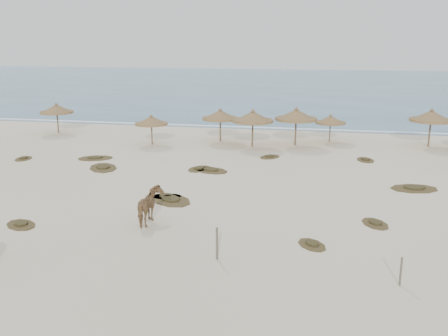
{
  "coord_description": "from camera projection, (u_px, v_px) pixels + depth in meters",
  "views": [
    {
      "loc": [
        7.28,
        -22.32,
        8.45
      ],
      "look_at": [
        1.82,
        5.0,
        1.25
      ],
      "focal_mm": 40.0,
      "sensor_mm": 36.0,
      "label": 1
    }
  ],
  "objects": [
    {
      "name": "ground",
      "position": [
        168.0,
        215.0,
        24.69
      ],
      "size": [
        160.0,
        160.0,
        0.0
      ],
      "primitive_type": "plane",
      "color": "beige",
      "rests_on": "ground"
    },
    {
      "name": "ocean",
      "position": [
        286.0,
        85.0,
        95.89
      ],
      "size": [
        200.0,
        100.0,
        0.01
      ],
      "primitive_type": "cube",
      "color": "#275575",
      "rests_on": "ground"
    },
    {
      "name": "foam_line",
      "position": [
        248.0,
        127.0,
        49.37
      ],
      "size": [
        70.0,
        0.6,
        0.01
      ],
      "primitive_type": "cube",
      "color": "white",
      "rests_on": "ground"
    },
    {
      "name": "palapa_0",
      "position": [
        57.0,
        109.0,
        45.88
      ],
      "size": [
        3.12,
        3.12,
        2.84
      ],
      "rotation": [
        0.0,
        0.0,
        0.03
      ],
      "color": "brown",
      "rests_on": "ground"
    },
    {
      "name": "palapa_1",
      "position": [
        151.0,
        121.0,
        40.82
      ],
      "size": [
        3.27,
        3.27,
        2.54
      ],
      "rotation": [
        0.0,
        0.0,
        0.24
      ],
      "color": "brown",
      "rests_on": "ground"
    },
    {
      "name": "palapa_2",
      "position": [
        220.0,
        115.0,
        41.99
      ],
      "size": [
        3.74,
        3.74,
        2.89
      ],
      "rotation": [
        0.0,
        0.0,
        0.25
      ],
      "color": "brown",
      "rests_on": "ground"
    },
    {
      "name": "palapa_3",
      "position": [
        253.0,
        117.0,
        39.82
      ],
      "size": [
        3.73,
        3.73,
        3.11
      ],
      "rotation": [
        0.0,
        0.0,
        -0.13
      ],
      "color": "brown",
      "rests_on": "ground"
    },
    {
      "name": "palapa_4",
      "position": [
        296.0,
        115.0,
        40.37
      ],
      "size": [
        3.99,
        3.99,
        3.19
      ],
      "rotation": [
        0.0,
        0.0,
        -0.19
      ],
      "color": "brown",
      "rests_on": "ground"
    },
    {
      "name": "palapa_5",
      "position": [
        330.0,
        120.0,
        41.95
      ],
      "size": [
        3.03,
        3.03,
        2.39
      ],
      "rotation": [
        0.0,
        0.0,
        0.21
      ],
      "color": "brown",
      "rests_on": "ground"
    },
    {
      "name": "palapa_7",
      "position": [
        431.0,
        117.0,
        39.9
      ],
      "size": [
        3.56,
        3.56,
        3.16
      ],
      "rotation": [
        0.0,
        0.0,
        -0.06
      ],
      "color": "brown",
      "rests_on": "ground"
    },
    {
      "name": "horse",
      "position": [
        150.0,
        206.0,
        23.4
      ],
      "size": [
        1.02,
        2.05,
        1.7
      ],
      "primitive_type": "imported",
      "rotation": [
        0.0,
        0.0,
        3.2
      ],
      "color": "olive",
      "rests_on": "ground"
    },
    {
      "name": "fence_post_near",
      "position": [
        217.0,
        244.0,
        19.61
      ],
      "size": [
        0.13,
        0.13,
        1.33
      ],
      "primitive_type": "cylinder",
      "rotation": [
        0.0,
        0.0,
        0.4
      ],
      "color": "#63594A",
      "rests_on": "ground"
    },
    {
      "name": "fence_post_far",
      "position": [
        401.0,
        272.0,
        17.53
      ],
      "size": [
        0.1,
        0.1,
        1.07
      ],
      "primitive_type": "cylinder",
      "rotation": [
        0.0,
        0.0,
        0.43
      ],
      "color": "#63594A",
      "rests_on": "ground"
    },
    {
      "name": "scrub_1",
      "position": [
        103.0,
        167.0,
        33.68
      ],
      "size": [
        2.92,
        3.24,
        0.16
      ],
      "rotation": [
        0.0,
        0.0,
        2.12
      ],
      "color": "#4F3F23",
      "rests_on": "ground"
    },
    {
      "name": "scrub_2",
      "position": [
        166.0,
        196.0,
        27.48
      ],
      "size": [
        1.93,
        1.48,
        0.16
      ],
      "rotation": [
        0.0,
        0.0,
        0.24
      ],
      "color": "#4F3F23",
      "rests_on": "ground"
    },
    {
      "name": "scrub_3",
      "position": [
        211.0,
        170.0,
        33.0
      ],
      "size": [
        2.83,
        2.36,
        0.16
      ],
      "rotation": [
        0.0,
        0.0,
        2.76
      ],
      "color": "#4F3F23",
      "rests_on": "ground"
    },
    {
      "name": "scrub_4",
      "position": [
        375.0,
        223.0,
        23.47
      ],
      "size": [
        1.65,
        1.93,
        0.16
      ],
      "rotation": [
        0.0,
        0.0,
        2.0
      ],
      "color": "#4F3F23",
      "rests_on": "ground"
    },
    {
      "name": "scrub_5",
      "position": [
        414.0,
        188.0,
        28.99
      ],
      "size": [
        3.06,
        2.34,
        0.16
      ],
      "rotation": [
        0.0,
        0.0,
        0.22
      ],
      "color": "#4F3F23",
      "rests_on": "ground"
    },
    {
      "name": "scrub_6",
      "position": [
        95.0,
        158.0,
        36.39
      ],
      "size": [
        2.94,
        2.44,
        0.16
      ],
      "rotation": [
        0.0,
        0.0,
        0.38
      ],
      "color": "#4F3F23",
      "rests_on": "ground"
    },
    {
      "name": "scrub_7",
      "position": [
        270.0,
        157.0,
        36.77
      ],
      "size": [
        1.96,
        2.09,
        0.16
      ],
      "rotation": [
        0.0,
        0.0,
        0.93
      ],
      "color": "#4F3F23",
      "rests_on": "ground"
    },
    {
      "name": "scrub_8",
      "position": [
        23.0,
        158.0,
        36.24
      ],
      "size": [
        1.22,
        1.73,
        0.16
      ],
      "rotation": [
        0.0,
        0.0,
        1.68
      ],
      "color": "#4F3F23",
      "rests_on": "ground"
    },
    {
      "name": "scrub_9",
      "position": [
        171.0,
        200.0,
        26.94
      ],
      "size": [
        3.27,
        3.16,
        0.16
      ],
      "rotation": [
        0.0,
        0.0,
        2.44
      ],
      "color": "#4F3F23",
      "rests_on": "ground"
    },
    {
      "name": "scrub_10",
      "position": [
        365.0,
        160.0,
        35.85
      ],
      "size": [
        1.54,
        1.99,
        0.16
      ],
      "rotation": [
        0.0,
        0.0,
        1.81
      ],
      "color": "#4F3F23",
      "rests_on": "ground"
    },
    {
      "name": "scrub_11",
      "position": [
        21.0,
        224.0,
        23.32
      ],
      "size": [
        2.09,
        1.91,
        0.16
      ],
      "rotation": [
        0.0,
        0.0,
        2.57
      ],
      "color": "#4F3F23",
      "rests_on": "ground"
    },
    {
      "name": "scrub_12",
      "position": [
        312.0,
        244.0,
        21.05
      ],
      "size": [
        1.67,
        1.8,
        0.16
      ],
      "rotation": [
        0.0,
        0.0,
        2.18
      ],
      "color": "#4F3F23",
      "rests_on": "ground"
    },
    {
      "name": "scrub_13",
      "position": [
        199.0,
        169.0,
        33.39
      ],
      "size": [
        1.86,
        2.26,
        0.16
      ],
      "rotation": [
        0.0,
        0.0,
        1.21
      ],
      "color": "#4F3F23",
      "rests_on": "ground"
    }
  ]
}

